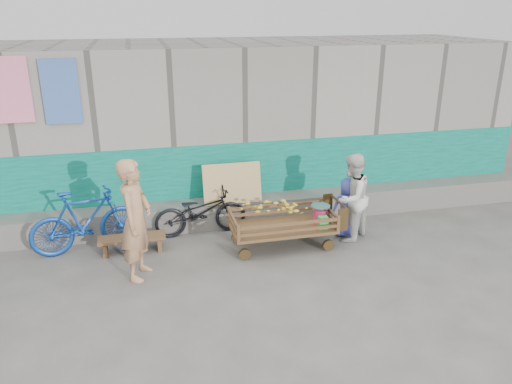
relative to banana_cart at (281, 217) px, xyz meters
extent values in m
plane|color=#53504B|center=(-0.89, -1.26, -0.51)|extent=(80.00, 80.00, 0.00)
cube|color=gray|center=(-0.89, 2.84, 0.99)|extent=(12.00, 3.00, 3.00)
cube|color=#006E52|center=(-0.89, 1.32, 0.19)|extent=(12.00, 0.03, 1.40)
cube|color=slate|center=(-0.89, 1.09, -0.29)|extent=(12.00, 0.50, 0.45)
cube|color=tan|center=(-0.59, 0.96, 0.29)|extent=(1.00, 0.19, 0.68)
cube|color=pink|center=(-3.89, 1.30, 1.94)|extent=(0.55, 0.03, 1.00)
cube|color=#466CBC|center=(-3.19, 1.30, 1.89)|extent=(0.55, 0.03, 1.00)
cube|color=brown|center=(0.03, 0.00, -0.17)|extent=(1.63, 0.81, 0.05)
cylinder|color=#312210|center=(-0.65, -0.30, -0.42)|extent=(0.18, 0.05, 0.18)
cube|color=brown|center=(-0.76, -0.38, -0.03)|extent=(0.05, 0.05, 0.25)
cylinder|color=#312210|center=(-0.65, 0.30, -0.42)|extent=(0.18, 0.05, 0.18)
cube|color=brown|center=(-0.76, 0.38, -0.03)|extent=(0.05, 0.05, 0.25)
cylinder|color=#312210|center=(0.71, -0.30, -0.42)|extent=(0.18, 0.05, 0.18)
cube|color=brown|center=(0.82, -0.38, -0.03)|extent=(0.05, 0.05, 0.25)
cylinder|color=#312210|center=(0.71, 0.30, -0.42)|extent=(0.18, 0.05, 0.18)
cube|color=brown|center=(0.82, 0.38, -0.03)|extent=(0.05, 0.05, 0.25)
cube|color=brown|center=(0.03, -0.38, -0.06)|extent=(1.57, 0.04, 0.05)
cube|color=brown|center=(0.03, -0.38, 0.05)|extent=(1.57, 0.04, 0.05)
cube|color=brown|center=(0.03, 0.38, -0.06)|extent=(1.57, 0.04, 0.05)
cube|color=brown|center=(0.03, 0.38, 0.05)|extent=(1.57, 0.04, 0.05)
cube|color=brown|center=(-0.76, 0.00, -0.06)|extent=(0.04, 0.76, 0.05)
cube|color=brown|center=(-0.76, 0.00, 0.05)|extent=(0.04, 0.76, 0.05)
cube|color=brown|center=(0.82, 0.00, -0.06)|extent=(0.04, 0.76, 0.05)
cube|color=brown|center=(0.82, 0.00, 0.05)|extent=(0.04, 0.76, 0.05)
cylinder|color=#312210|center=(0.98, 0.00, 0.16)|extent=(0.04, 0.72, 0.04)
cube|color=#312210|center=(0.92, 0.34, 0.01)|extent=(0.16, 0.04, 0.36)
cube|color=#312210|center=(0.92, -0.33, 0.01)|extent=(0.16, 0.04, 0.36)
ellipsoid|color=gold|center=(-0.06, 0.00, 0.05)|extent=(1.18, 0.63, 0.40)
cylinder|color=#D42E67|center=(0.66, 0.00, -0.03)|extent=(0.22, 0.22, 0.24)
cylinder|color=silver|center=(0.66, 0.00, 0.09)|extent=(0.03, 0.03, 0.05)
cylinder|color=silver|center=(0.66, 0.00, 0.13)|extent=(0.31, 0.31, 0.02)
cube|color=green|center=(0.62, -0.25, -0.04)|extent=(0.14, 0.11, 0.20)
cube|color=brown|center=(-2.31, 0.38, -0.28)|extent=(1.03, 0.31, 0.04)
cube|color=brown|center=(-2.72, 0.38, -0.41)|extent=(0.06, 0.29, 0.21)
cube|color=brown|center=(-1.89, 0.38, -0.41)|extent=(0.06, 0.29, 0.21)
imported|color=tan|center=(-2.20, -0.42, 0.36)|extent=(0.62, 0.74, 1.75)
imported|color=silver|center=(1.19, 0.03, 0.22)|extent=(0.90, 0.88, 1.46)
imported|color=#4048AD|center=(1.19, 0.17, -0.01)|extent=(0.53, 0.38, 1.01)
imported|color=black|center=(-1.17, 0.79, -0.11)|extent=(1.57, 0.62, 0.81)
imported|color=#1444A0|center=(-2.98, 0.59, 0.00)|extent=(1.77, 0.83, 1.02)
camera|label=1|loc=(-2.05, -6.93, 3.13)|focal=35.00mm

